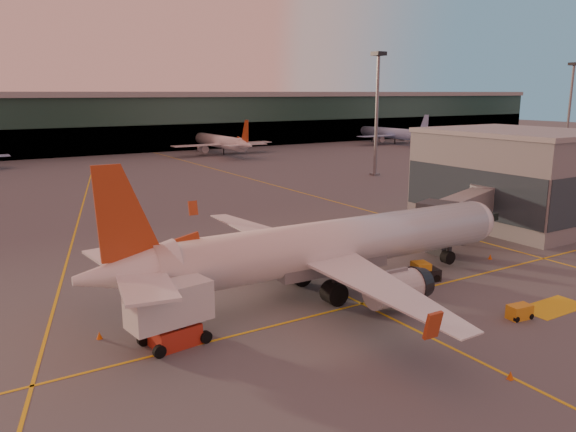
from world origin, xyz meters
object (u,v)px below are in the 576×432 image
gpu_cart (520,312)px  pushback_tug (421,273)px  catering_truck (171,311)px  main_airplane (326,248)px

gpu_cart → pushback_tug: size_ratio=0.54×
catering_truck → gpu_cart: (24.99, -9.89, -2.02)m
catering_truck → gpu_cart: bearing=-29.3°
main_airplane → gpu_cart: (9.46, -13.03, -3.55)m
catering_truck → main_airplane: bearing=3.8°
main_airplane → catering_truck: bearing=-166.8°
main_airplane → catering_truck: (-15.53, -3.14, -1.54)m
main_airplane → catering_truck: size_ratio=6.85×
gpu_cart → pushback_tug: bearing=97.4°
main_airplane → pushback_tug: main_airplane is taller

